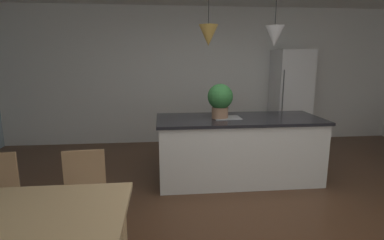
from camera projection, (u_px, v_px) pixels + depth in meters
ground_plane at (249, 222)px, 3.21m from camera, size 10.00×8.40×0.04m
wall_back_kitchen at (206, 76)px, 6.11m from camera, size 10.00×0.12×2.70m
chair_far_right at (84, 196)px, 2.73m from camera, size 0.43×0.43×0.87m
kitchen_island at (238, 148)px, 4.22m from camera, size 2.27×0.92×0.91m
refrigerator at (290, 98)px, 5.96m from camera, size 0.67×0.67×1.87m
pendant_over_island_main at (208, 35)px, 3.87m from camera, size 0.25×0.25×0.84m
pendant_over_island_aux at (274, 36)px, 3.95m from camera, size 0.25×0.25×0.84m
potted_plant_on_island at (220, 99)px, 4.05m from camera, size 0.35×0.35×0.47m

